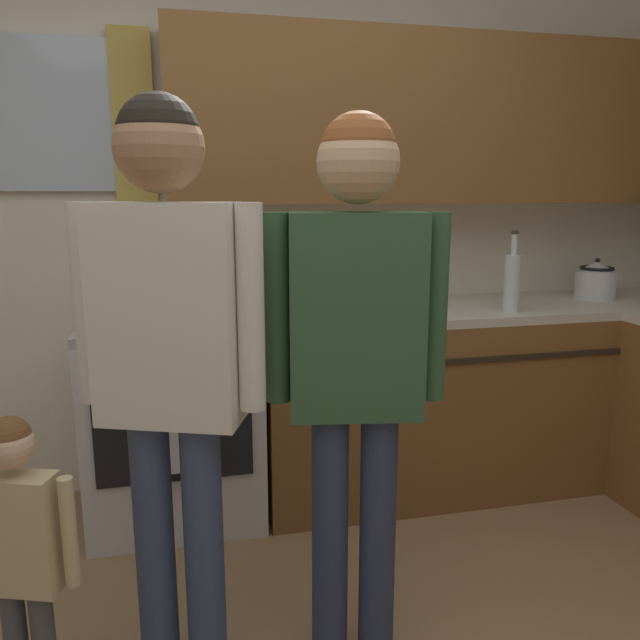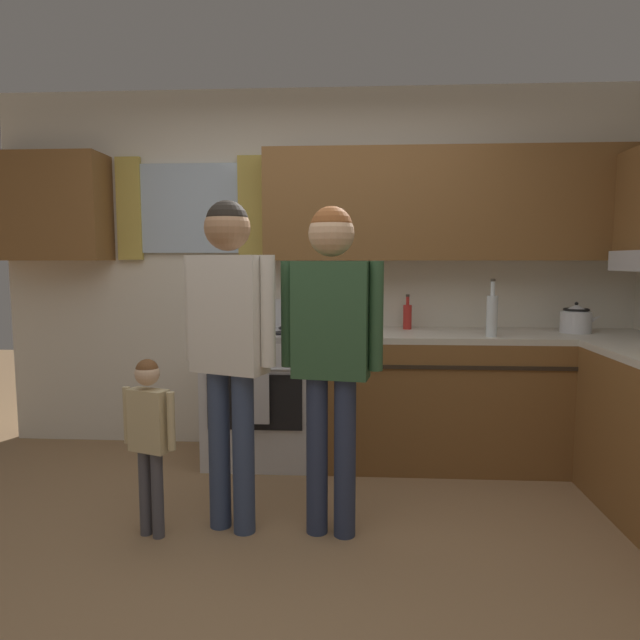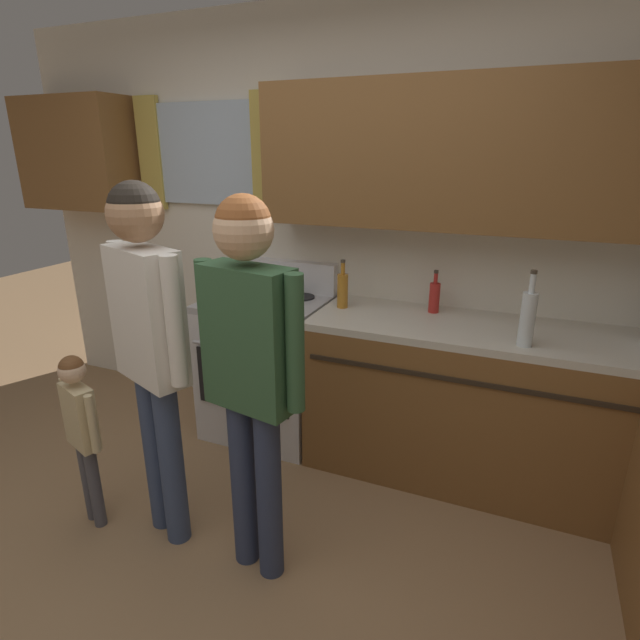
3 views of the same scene
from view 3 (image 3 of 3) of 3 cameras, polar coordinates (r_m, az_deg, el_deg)
The scene contains 10 objects.
ground_plane at distance 2.38m, azimuth -18.30°, elevation -31.01°, with size 12.00×12.00×0.00m, color #93704C.
back_wall_unit at distance 3.09m, azimuth 3.17°, elevation 13.28°, with size 4.60×0.42×2.60m.
kitchen_counter_run at distance 2.63m, azimuth 27.67°, elevation -14.16°, with size 2.24×2.00×0.90m.
stove_oven at distance 3.28m, azimuth -5.95°, elevation -5.00°, with size 0.73×0.67×1.10m.
bottle_sauce_red at distance 2.93m, azimuth 12.87°, elevation 2.62°, with size 0.06×0.06×0.25m.
bottle_tall_clear at distance 2.54m, azimuth 22.53°, elevation 0.27°, with size 0.07×0.07×0.37m.
bottle_oil_amber at distance 2.94m, azimuth 2.58°, elevation 3.48°, with size 0.06×0.06×0.29m.
adult_holding_child at distance 2.27m, azimuth -18.89°, elevation -1.01°, with size 0.49×0.29×1.67m.
adult_in_plaid at distance 1.97m, azimuth -8.01°, elevation -3.77°, with size 0.50×0.22×1.64m.
small_child at distance 2.67m, azimuth -25.53°, elevation -10.43°, with size 0.29×0.15×0.90m.
Camera 3 is at (1.15, -1.08, 1.78)m, focal length 28.16 mm.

